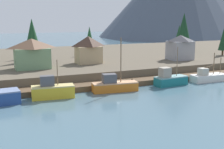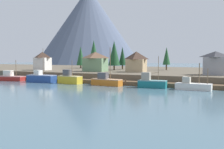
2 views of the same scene
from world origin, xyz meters
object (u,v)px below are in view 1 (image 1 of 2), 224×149
at_px(house_grey, 180,47).
at_px(conifer_far_left, 184,30).
at_px(conifer_centre, 179,35).
at_px(conifer_back_left, 32,37).
at_px(conifer_mid_left, 89,37).
at_px(fishing_boat_orange, 114,85).
at_px(fishing_boat_teal, 170,79).
at_px(house_tan, 88,49).
at_px(fishing_boat_yellow, 52,90).
at_px(conifer_near_left, 224,39).
at_px(house_green, 32,53).
at_px(conifer_mid_right, 31,39).
at_px(fishing_boat_white, 208,77).

distance_m(house_grey, conifer_far_left, 22.64).
bearing_deg(conifer_centre, conifer_back_left, -167.54).
bearing_deg(conifer_far_left, conifer_mid_left, 177.18).
bearing_deg(fishing_boat_orange, fishing_boat_teal, 7.17).
bearing_deg(conifer_centre, house_tan, -153.78).
distance_m(fishing_boat_yellow, conifer_near_left, 55.87).
relative_size(conifer_mid_left, conifer_centre, 1.00).
bearing_deg(house_grey, house_tan, 171.49).
xyz_separation_m(house_tan, conifer_far_left, (37.49, 13.90, 3.47)).
distance_m(fishing_boat_teal, house_green, 28.91).
relative_size(conifer_near_left, conifer_far_left, 0.66).
distance_m(conifer_near_left, conifer_centre, 20.70).
bearing_deg(conifer_mid_left, fishing_boat_orange, -101.86).
bearing_deg(fishing_boat_orange, conifer_mid_right, 113.09).
bearing_deg(conifer_far_left, fishing_boat_teal, -130.04).
bearing_deg(fishing_boat_yellow, conifer_far_left, 39.36).
height_order(fishing_boat_orange, fishing_boat_teal, fishing_boat_orange).
bearing_deg(conifer_mid_left, fishing_boat_white, -66.75).
relative_size(fishing_boat_orange, house_tan, 1.51).
height_order(conifer_near_left, conifer_back_left, conifer_back_left).
bearing_deg(conifer_centre, fishing_boat_orange, -137.55).
bearing_deg(house_green, fishing_boat_orange, -53.18).
height_order(fishing_boat_teal, conifer_mid_left, conifer_mid_left).
bearing_deg(house_green, house_tan, 10.24).
bearing_deg(house_tan, house_grey, -8.51).
height_order(fishing_boat_yellow, house_green, house_green).
bearing_deg(fishing_boat_yellow, house_tan, 62.06).
bearing_deg(house_grey, fishing_boat_orange, -149.41).
distance_m(fishing_boat_yellow, fishing_boat_white, 32.65).
height_order(house_tan, conifer_far_left, conifer_far_left).
distance_m(fishing_boat_yellow, house_grey, 39.17).
bearing_deg(house_green, conifer_near_left, 1.54).
xyz_separation_m(conifer_near_left, conifer_back_left, (-51.72, 9.30, 1.28)).
distance_m(conifer_near_left, conifer_back_left, 52.56).
bearing_deg(conifer_back_left, fishing_boat_yellow, -92.34).
bearing_deg(conifer_centre, fishing_boat_teal, -127.93).
distance_m(conifer_mid_left, conifer_mid_right, 16.62).
height_order(fishing_boat_orange, house_tan, fishing_boat_orange).
xyz_separation_m(conifer_near_left, conifer_mid_left, (-34.58, 16.43, 0.28)).
distance_m(fishing_boat_white, conifer_mid_left, 37.13).
relative_size(fishing_boat_white, house_green, 1.04).
height_order(fishing_boat_white, conifer_centre, conifer_centre).
xyz_separation_m(fishing_boat_orange, conifer_centre, (41.50, 37.96, 5.92)).
xyz_separation_m(house_grey, conifer_back_left, (-34.95, 11.85, 2.81)).
xyz_separation_m(fishing_boat_yellow, house_green, (-0.70, 15.83, 4.42)).
bearing_deg(house_tan, fishing_boat_white, -42.04).
distance_m(conifer_mid_left, conifer_centre, 34.69).
distance_m(conifer_near_left, conifer_mid_right, 53.46).
bearing_deg(fishing_boat_orange, conifer_near_left, 29.42).
bearing_deg(conifer_mid_left, house_green, -136.65).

